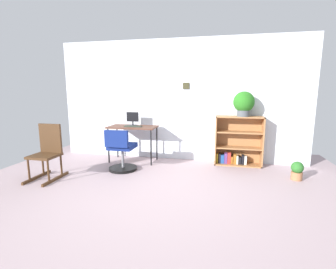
% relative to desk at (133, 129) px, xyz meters
% --- Properties ---
extents(ground_plane, '(6.24, 6.24, 0.00)m').
position_rel_desk_xyz_m(ground_plane, '(0.89, -1.74, -0.67)').
color(ground_plane, '#AD959A').
extents(wall_back, '(5.20, 0.12, 2.50)m').
position_rel_desk_xyz_m(wall_back, '(0.89, 0.41, 0.58)').
color(wall_back, silver).
rests_on(wall_back, ground_plane).
extents(desk, '(0.98, 0.52, 0.74)m').
position_rel_desk_xyz_m(desk, '(0.00, 0.00, 0.00)').
color(desk, brown).
rests_on(desk, ground_plane).
extents(monitor, '(0.25, 0.15, 0.28)m').
position_rel_desk_xyz_m(monitor, '(-0.03, 0.09, 0.21)').
color(monitor, '#262628').
rests_on(monitor, desk).
extents(keyboard, '(0.35, 0.12, 0.02)m').
position_rel_desk_xyz_m(keyboard, '(0.03, -0.06, 0.08)').
color(keyboard, '#2A342B').
rests_on(keyboard, desk).
extents(office_chair, '(0.52, 0.55, 0.78)m').
position_rel_desk_xyz_m(office_chair, '(0.01, -0.65, -0.33)').
color(office_chair, black).
rests_on(office_chair, ground_plane).
extents(rocking_chair, '(0.42, 0.64, 0.91)m').
position_rel_desk_xyz_m(rocking_chair, '(-1.04, -1.26, -0.21)').
color(rocking_chair, '#452B17').
rests_on(rocking_chair, ground_plane).
extents(bookshelf_low, '(0.90, 0.30, 0.97)m').
position_rel_desk_xyz_m(bookshelf_low, '(2.09, 0.22, -0.24)').
color(bookshelf_low, '#A26D41').
rests_on(bookshelf_low, ground_plane).
extents(potted_plant_on_shelf, '(0.39, 0.39, 0.47)m').
position_rel_desk_xyz_m(potted_plant_on_shelf, '(2.17, 0.16, 0.56)').
color(potted_plant_on_shelf, '#474C51').
rests_on(potted_plant_on_shelf, bookshelf_low).
extents(potted_plant_floor, '(0.20, 0.20, 0.31)m').
position_rel_desk_xyz_m(potted_plant_floor, '(3.02, -0.47, -0.51)').
color(potted_plant_floor, '#9E6642').
rests_on(potted_plant_floor, ground_plane).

